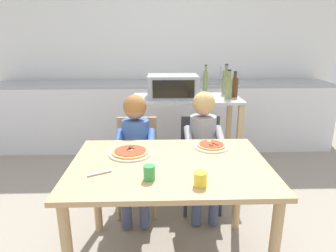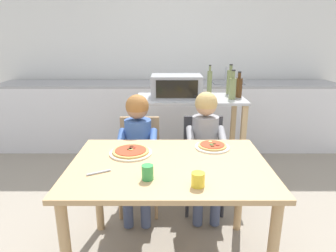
% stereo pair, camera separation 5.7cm
% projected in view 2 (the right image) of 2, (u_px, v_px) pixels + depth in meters
% --- Properties ---
extents(ground_plane, '(10.48, 10.48, 0.00)m').
position_uv_depth(ground_plane, '(168.00, 188.00, 3.06)').
color(ground_plane, gray).
extents(back_wall_tiled, '(5.00, 0.12, 2.70)m').
position_uv_depth(back_wall_tiled, '(167.00, 46.00, 4.23)').
color(back_wall_tiled, white).
rests_on(back_wall_tiled, ground).
extents(kitchen_counter, '(4.50, 0.60, 1.09)m').
position_uv_depth(kitchen_counter, '(168.00, 115.00, 4.10)').
color(kitchen_counter, silver).
rests_on(kitchen_counter, ground).
extents(kitchen_island_cart, '(1.08, 0.53, 0.91)m').
position_uv_depth(kitchen_island_cart, '(188.00, 127.00, 3.06)').
color(kitchen_island_cart, '#B7BABF').
rests_on(kitchen_island_cart, ground).
extents(toaster_oven, '(0.49, 0.34, 0.22)m').
position_uv_depth(toaster_oven, '(175.00, 86.00, 2.94)').
color(toaster_oven, '#999BA0').
rests_on(toaster_oven, kitchen_island_cart).
extents(bottle_dark_olive_oil, '(0.05, 0.05, 0.30)m').
position_uv_depth(bottle_dark_olive_oil, '(208.00, 82.00, 3.11)').
color(bottle_dark_olive_oil, olive).
rests_on(bottle_dark_olive_oil, kitchen_island_cart).
extents(bottle_brown_beer, '(0.07, 0.07, 0.31)m').
position_uv_depth(bottle_brown_beer, '(229.00, 81.00, 3.12)').
color(bottle_brown_beer, olive).
rests_on(bottle_brown_beer, kitchen_island_cart).
extents(bottle_clear_vinegar, '(0.07, 0.07, 0.26)m').
position_uv_depth(bottle_clear_vinegar, '(238.00, 87.00, 2.96)').
color(bottle_clear_vinegar, '#4C2D14').
rests_on(bottle_clear_vinegar, kitchen_island_cart).
extents(bottle_squat_spirits, '(0.07, 0.07, 0.28)m').
position_uv_depth(bottle_squat_spirits, '(231.00, 87.00, 2.86)').
color(bottle_squat_spirits, olive).
rests_on(bottle_squat_spirits, kitchen_island_cart).
extents(dining_table, '(1.22, 0.87, 0.74)m').
position_uv_depth(dining_table, '(168.00, 179.00, 1.87)').
color(dining_table, tan).
rests_on(dining_table, ground).
extents(dining_chair_left, '(0.36, 0.36, 0.81)m').
position_uv_depth(dining_chair_left, '(139.00, 157.00, 2.60)').
color(dining_chair_left, tan).
rests_on(dining_chair_left, ground).
extents(dining_chair_right, '(0.36, 0.36, 0.81)m').
position_uv_depth(dining_chair_right, '(202.00, 156.00, 2.62)').
color(dining_chair_right, '#333338').
rests_on(dining_chair_right, ground).
extents(child_in_blue_striped_shirt, '(0.32, 0.42, 1.03)m').
position_uv_depth(child_in_blue_striped_shirt, '(137.00, 142.00, 2.43)').
color(child_in_blue_striped_shirt, '#424C6B').
rests_on(child_in_blue_striped_shirt, ground).
extents(child_in_grey_shirt, '(0.32, 0.42, 1.05)m').
position_uv_depth(child_in_grey_shirt, '(205.00, 141.00, 2.45)').
color(child_in_grey_shirt, '#424C6B').
rests_on(child_in_grey_shirt, ground).
extents(pizza_plate_cream, '(0.28, 0.28, 0.03)m').
position_uv_depth(pizza_plate_cream, '(130.00, 152.00, 1.99)').
color(pizza_plate_cream, beige).
rests_on(pizza_plate_cream, dining_table).
extents(pizza_plate_white, '(0.24, 0.24, 0.03)m').
position_uv_depth(pizza_plate_white, '(211.00, 146.00, 2.09)').
color(pizza_plate_white, white).
rests_on(pizza_plate_white, dining_table).
extents(drinking_cup_green, '(0.07, 0.07, 0.08)m').
position_uv_depth(drinking_cup_green, '(147.00, 172.00, 1.63)').
color(drinking_cup_green, green).
rests_on(drinking_cup_green, dining_table).
extents(drinking_cup_yellow, '(0.07, 0.07, 0.08)m').
position_uv_depth(drinking_cup_yellow, '(197.00, 180.00, 1.55)').
color(drinking_cup_yellow, yellow).
rests_on(drinking_cup_yellow, dining_table).
extents(serving_spoon, '(0.13, 0.08, 0.01)m').
position_uv_depth(serving_spoon, '(98.00, 173.00, 1.70)').
color(serving_spoon, '#B7BABF').
rests_on(serving_spoon, dining_table).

